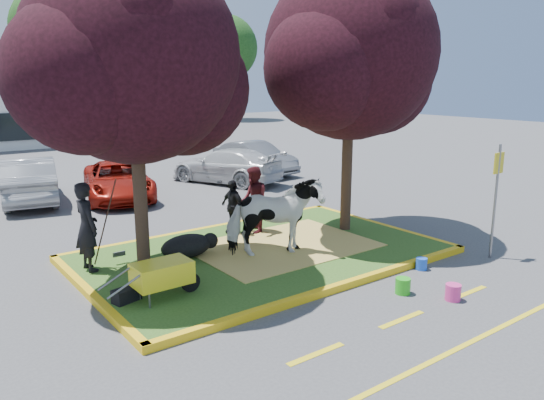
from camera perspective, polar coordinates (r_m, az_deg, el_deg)
ground at (r=12.66m, az=-1.02°, el=-6.12°), size 90.00×90.00×0.00m
median_island at (r=12.64m, az=-1.02°, el=-5.80°), size 8.00×5.00×0.15m
curb_near at (r=10.78m, az=7.11°, el=-9.30°), size 8.30×0.16×0.15m
curb_far at (r=14.72m, az=-6.89°, el=-3.17°), size 8.30×0.16×0.15m
curb_left at (r=10.94m, az=-18.93°, el=-9.60°), size 0.16×5.30×0.15m
curb_right at (r=15.27m, az=11.53°, el=-2.75°), size 0.16×5.30×0.15m
straw_bedding at (r=12.95m, az=1.14°, el=-4.96°), size 4.20×3.00×0.01m
tree_purple_left at (r=10.95m, az=-14.60°, el=13.71°), size 5.06×4.20×6.51m
tree_purple_right at (r=14.01m, az=8.53°, el=14.54°), size 5.30×4.40×6.82m
fire_lane_stripe_a at (r=8.51m, az=4.76°, el=-16.19°), size 1.10×0.12×0.01m
fire_lane_stripe_b at (r=9.81m, az=13.79°, el=-12.38°), size 1.10×0.12×0.01m
fire_lane_stripe_c at (r=11.32m, az=20.37°, el=-9.34°), size 1.10×0.12×0.01m
fire_lane_long at (r=9.19m, az=19.72°, el=-14.63°), size 6.00×0.10×0.01m
retail_building at (r=38.81m, az=-23.57°, el=9.11°), size 20.40×8.40×4.40m
cow at (r=12.07m, az=0.26°, el=-1.86°), size 2.34×1.64×1.81m
calf at (r=12.24m, az=-9.19°, el=-4.92°), size 1.33×0.89×0.53m
handler at (r=11.78m, az=-19.31°, el=-2.73°), size 0.51×0.73×1.91m
visitor_a at (r=13.90m, az=-1.99°, el=0.02°), size 0.97×1.06×1.76m
visitor_b at (r=13.88m, az=-4.27°, el=-0.74°), size 0.45×0.87×1.43m
wheelbarrow at (r=10.02m, az=-11.67°, el=-7.77°), size 1.89×0.64×0.71m
gear_bag_dark at (r=10.19m, az=-15.39°, el=-9.81°), size 0.55×0.38×0.25m
gear_bag_green at (r=10.96m, az=-10.04°, el=-7.91°), size 0.54×0.45×0.25m
sign_post at (r=13.23m, az=22.99°, el=1.17°), size 0.38×0.06×2.69m
bucket_green at (r=10.85m, az=13.89°, el=-8.96°), size 0.32×0.32×0.32m
bucket_pink at (r=10.81m, az=18.89°, el=-9.38°), size 0.37×0.37×0.32m
bucket_blue at (r=12.26m, az=15.77°, el=-6.63°), size 0.29×0.29×0.26m
car_silver at (r=19.86m, az=-24.68°, el=2.00°), size 2.53×4.90×1.54m
car_red at (r=19.32m, az=-16.22°, el=2.02°), size 3.29×5.06×1.29m
car_white at (r=21.53m, az=-4.94°, el=3.70°), size 3.59×5.15×1.38m
car_grey at (r=23.53m, az=-1.87°, el=4.55°), size 1.97×4.41×1.41m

